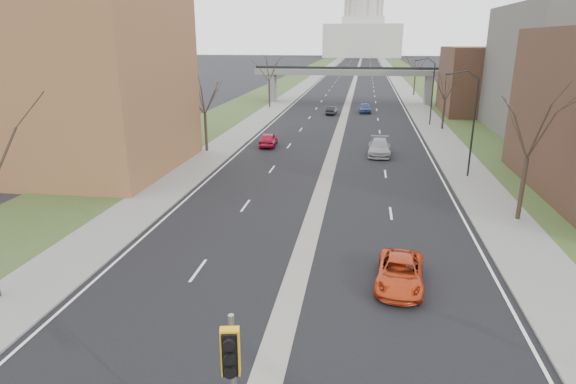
% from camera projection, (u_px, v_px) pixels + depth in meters
% --- Properties ---
extents(road_surface, '(20.00, 600.00, 0.01)m').
position_uv_depth(road_surface, '(356.00, 76.00, 153.40)').
color(road_surface, black).
rests_on(road_surface, ground).
extents(median_strip, '(1.20, 600.00, 0.02)m').
position_uv_depth(median_strip, '(356.00, 76.00, 153.40)').
color(median_strip, gray).
rests_on(median_strip, ground).
extents(sidewalk_right, '(4.00, 600.00, 0.12)m').
position_uv_depth(sidewalk_right, '(394.00, 76.00, 151.61)').
color(sidewalk_right, gray).
rests_on(sidewalk_right, ground).
extents(sidewalk_left, '(4.00, 600.00, 0.12)m').
position_uv_depth(sidewalk_left, '(319.00, 75.00, 155.15)').
color(sidewalk_left, gray).
rests_on(sidewalk_left, ground).
extents(grass_verge_right, '(8.00, 600.00, 0.10)m').
position_uv_depth(grass_verge_right, '(414.00, 76.00, 150.73)').
color(grass_verge_right, '#273E1C').
rests_on(grass_verge_right, ground).
extents(grass_verge_left, '(8.00, 600.00, 0.10)m').
position_uv_depth(grass_verge_left, '(300.00, 75.00, 156.04)').
color(grass_verge_left, '#273E1C').
rests_on(grass_verge_left, ground).
extents(apartment_building, '(25.00, 16.00, 22.00)m').
position_uv_depth(apartment_building, '(24.00, 41.00, 40.94)').
color(apartment_building, brown).
rests_on(apartment_building, ground).
extents(commercial_block_far, '(14.00, 14.00, 10.00)m').
position_uv_depth(commercial_block_far, '(492.00, 81.00, 73.33)').
color(commercial_block_far, '#492E22').
rests_on(commercial_block_far, ground).
extents(pedestrian_bridge, '(34.00, 3.00, 6.45)m').
position_uv_depth(pedestrian_bridge, '(349.00, 76.00, 86.04)').
color(pedestrian_bridge, slate).
rests_on(pedestrian_bridge, ground).
extents(capitol, '(48.00, 42.00, 55.75)m').
position_uv_depth(capitol, '(363.00, 27.00, 307.77)').
color(capitol, beige).
rests_on(capitol, ground).
extents(streetlight_mid, '(2.61, 0.20, 8.70)m').
position_uv_depth(streetlight_mid, '(467.00, 94.00, 38.60)').
color(streetlight_mid, black).
rests_on(streetlight_mid, sidewalk_right).
extents(streetlight_far, '(2.61, 0.20, 8.70)m').
position_uv_depth(streetlight_far, '(428.00, 73.00, 63.07)').
color(streetlight_far, black).
rests_on(streetlight_far, sidewalk_right).
extents(tree_left_b, '(6.75, 6.75, 8.81)m').
position_uv_depth(tree_left_b, '(204.00, 91.00, 48.00)').
color(tree_left_b, '#382B21').
rests_on(tree_left_b, sidewalk_left).
extents(tree_left_c, '(7.65, 7.65, 9.99)m').
position_uv_depth(tree_left_c, '(269.00, 65.00, 79.76)').
color(tree_left_c, '#382B21').
rests_on(tree_left_c, sidewalk_left).
extents(tree_right_a, '(7.20, 7.20, 9.40)m').
position_uv_depth(tree_right_a, '(533.00, 118.00, 28.98)').
color(tree_right_a, '#382B21').
rests_on(tree_right_a, sidewalk_right).
extents(tree_right_b, '(6.30, 6.30, 8.22)m').
position_uv_depth(tree_right_b, '(446.00, 84.00, 60.29)').
color(tree_right_b, '#382B21').
rests_on(tree_right_b, sidewalk_right).
extents(tree_right_c, '(7.65, 7.65, 9.99)m').
position_uv_depth(tree_right_c, '(416.00, 60.00, 97.57)').
color(tree_right_c, '#382B21').
rests_on(tree_right_c, sidewalk_right).
extents(signal_pole_median, '(0.65, 0.87, 5.22)m').
position_uv_depth(signal_pole_median, '(233.00, 382.00, 11.02)').
color(signal_pole_median, gray).
rests_on(signal_pole_median, ground).
extents(car_left_near, '(2.03, 4.44, 1.48)m').
position_uv_depth(car_left_near, '(268.00, 139.00, 52.31)').
color(car_left_near, '#A2122C').
rests_on(car_left_near, ground).
extents(car_left_far, '(1.66, 3.89, 1.25)m').
position_uv_depth(car_left_far, '(332.00, 110.00, 74.43)').
color(car_left_far, black).
rests_on(car_left_far, ground).
extents(car_right_near, '(2.58, 4.84, 1.29)m').
position_uv_depth(car_right_near, '(400.00, 273.00, 22.66)').
color(car_right_near, '#BE3614').
rests_on(car_right_near, ground).
extents(car_right_mid, '(2.35, 5.47, 1.57)m').
position_uv_depth(car_right_mid, '(379.00, 147.00, 48.28)').
color(car_right_mid, gray).
rests_on(car_right_mid, ground).
extents(car_right_far, '(1.99, 4.51, 1.51)m').
position_uv_depth(car_right_far, '(365.00, 108.00, 76.14)').
color(car_right_far, navy).
rests_on(car_right_far, ground).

